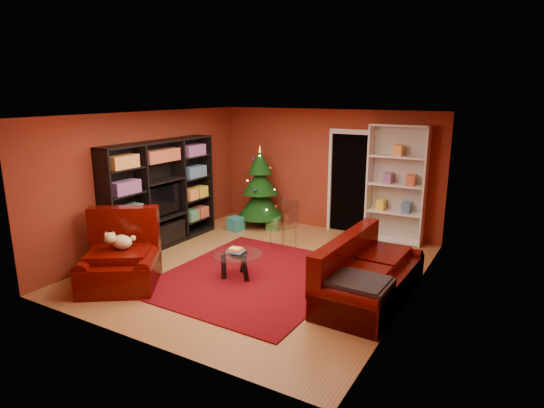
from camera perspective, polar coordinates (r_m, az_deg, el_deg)
The scene contains 18 objects.
floor at distance 7.92m, azimuth -1.46°, elevation -8.18°, with size 5.00×5.50×0.05m, color olive.
ceiling at distance 7.34m, azimuth -1.59°, elevation 11.35°, with size 5.00×5.50×0.05m, color silver.
wall_back at distance 9.95m, azimuth 6.88°, elevation 4.27°, with size 5.00×0.05×2.60m, color maroon.
wall_left at distance 9.07m, azimuth -15.27°, elevation 2.93°, with size 0.05×5.50×2.60m, color maroon.
wall_right at distance 6.60m, azimuth 17.52°, elevation -1.27°, with size 0.05×5.50×2.60m, color maroon.
doorway at distance 9.74m, azimuth 9.97°, elevation 2.44°, with size 1.06×0.60×2.16m, color black, non-canonical shape.
rug at distance 7.55m, azimuth -2.28°, elevation -9.06°, with size 2.73×3.18×0.02m, color #60070D.
media_unit at distance 9.01m, azimuth -13.71°, elevation 1.19°, with size 0.41×2.69×2.06m, color black, non-canonical shape.
christmas_tree at distance 10.07m, azimuth -1.51°, elevation 2.14°, with size 1.04×1.04×1.85m, color black, non-canonical shape.
gift_box_teal at distance 9.94m, azimuth -4.57°, elevation -2.52°, with size 0.29×0.29×0.29m, color teal.
gift_box_green at distance 9.98m, azimuth 0.18°, elevation -2.47°, with size 0.27×0.27×0.27m, color #2C6E29.
gift_box_red at distance 10.42m, azimuth 1.77°, elevation -1.88°, with size 0.23×0.23×0.23m, color maroon.
white_bookshelf at distance 9.28m, azimuth 15.33°, elevation 2.35°, with size 1.11×0.40×2.41m, color white, non-canonical shape.
armchair at distance 7.43m, azimuth -18.62°, elevation -6.36°, with size 1.21×1.21×0.94m, color #390503, non-canonical shape.
dog at distance 7.39m, azimuth -18.30°, elevation -4.55°, with size 0.40×0.30×0.31m, color beige, non-canonical shape.
sofa at distance 6.76m, azimuth 12.36°, elevation -8.00°, with size 2.17×0.98×0.93m, color #390503, non-canonical shape.
coffee_table at distance 7.45m, azimuth -4.35°, elevation -7.70°, with size 0.82×0.82×0.51m, color gray, non-canonical shape.
acrylic_chair at distance 8.84m, azimuth 1.40°, elevation -2.75°, with size 0.43×0.47×0.83m, color #66605B, non-canonical shape.
Camera 1 is at (3.84, -6.25, 2.96)m, focal length 30.00 mm.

